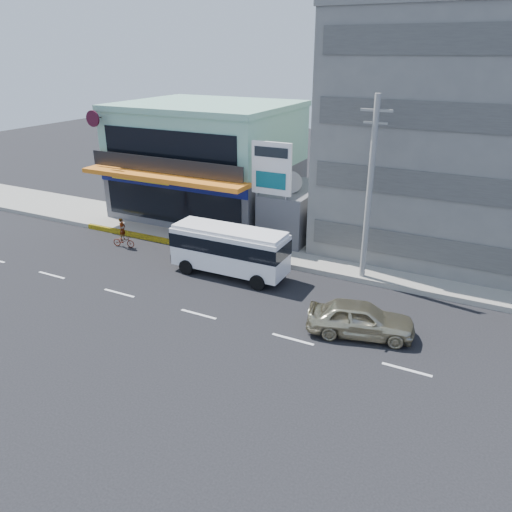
{
  "coord_description": "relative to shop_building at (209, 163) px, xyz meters",
  "views": [
    {
      "loc": [
        12.23,
        -17.75,
        11.98
      ],
      "look_at": [
        1.53,
        3.17,
        2.2
      ],
      "focal_mm": 35.0,
      "sensor_mm": 36.0,
      "label": 1
    }
  ],
  "objects": [
    {
      "name": "gap_structure",
      "position": [
        8.0,
        -1.95,
        -2.25
      ],
      "size": [
        3.0,
        6.0,
        3.5
      ],
      "primitive_type": "cube",
      "color": "#494A4F",
      "rests_on": "ground"
    },
    {
      "name": "satellite_dish",
      "position": [
        8.0,
        -2.95,
        -0.42
      ],
      "size": [
        1.5,
        1.5,
        0.15
      ],
      "primitive_type": "cylinder",
      "color": "slate",
      "rests_on": "gap_structure"
    },
    {
      "name": "minibus",
      "position": [
        7.05,
        -9.2,
        -2.33
      ],
      "size": [
        6.71,
        2.41,
        2.8
      ],
      "color": "white",
      "rests_on": "ground"
    },
    {
      "name": "motorcycle_rider",
      "position": [
        -1.28,
        -8.59,
        -3.35
      ],
      "size": [
        1.59,
        0.79,
        1.95
      ],
      "color": "#4F180B",
      "rests_on": "ground"
    },
    {
      "name": "concrete_building",
      "position": [
        18.0,
        1.05,
        3.0
      ],
      "size": [
        16.0,
        12.0,
        14.0
      ],
      "primitive_type": "cube",
      "color": "slate",
      "rests_on": "ground"
    },
    {
      "name": "sidewalk",
      "position": [
        13.0,
        -4.45,
        -3.85
      ],
      "size": [
        70.0,
        5.0,
        0.3
      ],
      "primitive_type": "cube",
      "color": "gray",
      "rests_on": "ground"
    },
    {
      "name": "ground",
      "position": [
        8.0,
        -13.95,
        -4.0
      ],
      "size": [
        120.0,
        120.0,
        0.0
      ],
      "primitive_type": "plane",
      "color": "black",
      "rests_on": "ground"
    },
    {
      "name": "sedan",
      "position": [
        15.52,
        -12.19,
        -3.19
      ],
      "size": [
        5.08,
        3.02,
        1.62
      ],
      "primitive_type": "imported",
      "rotation": [
        0.0,
        0.0,
        1.82
      ],
      "color": "#BEB591",
      "rests_on": "ground"
    },
    {
      "name": "utility_pole_near",
      "position": [
        14.0,
        -6.55,
        1.15
      ],
      "size": [
        1.6,
        0.3,
        10.0
      ],
      "color": "#999993",
      "rests_on": "ground"
    },
    {
      "name": "shop_building",
      "position": [
        0.0,
        0.0,
        0.0
      ],
      "size": [
        12.4,
        11.7,
        8.0
      ],
      "color": "#494A4F",
      "rests_on": "ground"
    },
    {
      "name": "billboard",
      "position": [
        7.5,
        -4.75,
        0.93
      ],
      "size": [
        2.6,
        0.18,
        6.9
      ],
      "color": "gray",
      "rests_on": "ground"
    }
  ]
}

